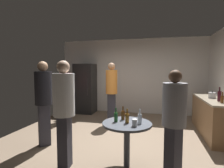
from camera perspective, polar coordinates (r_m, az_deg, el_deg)
ground_plane at (r=4.41m, az=1.11°, el=-17.30°), size 5.20×5.20×0.10m
wall_back at (r=6.69m, az=6.06°, el=2.46°), size 5.32×0.06×2.70m
refrigerator at (r=6.73m, az=-8.45°, el=-1.40°), size 0.70×0.68×1.80m
kitchen_counter at (r=5.13m, az=29.41°, el=-8.87°), size 0.64×2.07×0.90m
kettle at (r=5.01m, az=29.16°, el=-3.12°), size 0.24×0.17×0.18m
wine_bottle_on_counter at (r=4.62m, az=30.84°, el=-3.22°), size 0.08×0.08×0.31m
beer_bottle_on_counter at (r=4.39m, az=31.50°, el=-4.06°), size 0.06×0.06×0.23m
foreground_table at (r=3.02m, az=4.74°, el=-14.00°), size 0.80×0.80×0.73m
beer_bottle_amber at (r=2.95m, az=4.80°, el=-10.65°), size 0.06×0.06×0.23m
beer_bottle_brown at (r=3.14m, az=3.49°, el=-9.69°), size 0.06×0.06×0.23m
beer_bottle_green at (r=3.01m, az=1.25°, el=-10.31°), size 0.06×0.06×0.23m
beer_bottle_clear at (r=2.95m, az=8.79°, el=-10.67°), size 0.06×0.06×0.23m
plastic_cup_white at (r=2.80m, az=7.14°, el=-12.09°), size 0.08×0.08×0.11m
person_in_white_shirt at (r=2.99m, az=-14.93°, el=-6.63°), size 0.37×0.37×1.73m
person_in_orange_shirt at (r=5.32m, az=-0.15°, el=-1.23°), size 0.36×0.36×1.79m
person_in_gray_shirt at (r=2.77m, az=19.05°, el=-9.56°), size 0.48×0.48×1.59m
person_in_black_shirt at (r=4.00m, az=-20.84°, el=-3.72°), size 0.48×0.48×1.76m
person_in_maroon_shirt at (r=5.80m, az=-14.61°, el=-1.56°), size 0.45×0.45×1.69m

